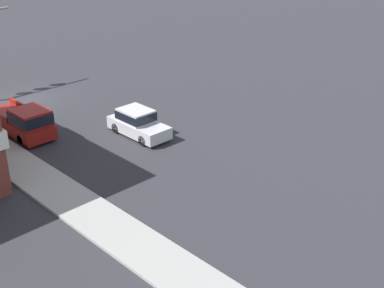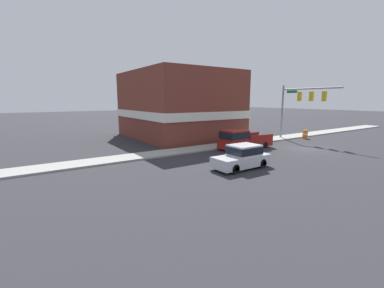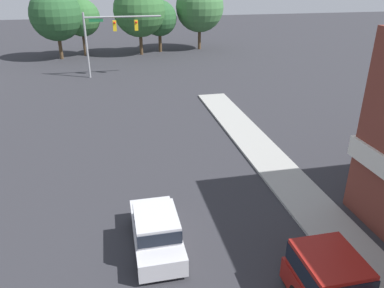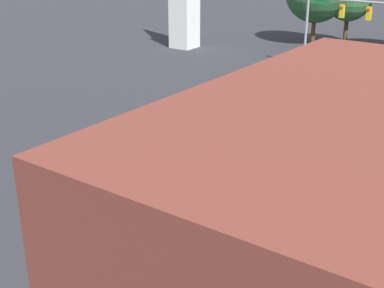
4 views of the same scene
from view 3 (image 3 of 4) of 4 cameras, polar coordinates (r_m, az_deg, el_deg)
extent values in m
cylinder|color=gray|center=(41.28, -15.76, 14.18)|extent=(0.22, 0.22, 6.59)
cylinder|color=gray|center=(40.88, -10.49, 18.53)|extent=(7.80, 0.18, 0.18)
cube|color=gold|center=(40.95, -11.71, 17.23)|extent=(0.36, 0.36, 1.05)
sphere|color=red|center=(40.72, -11.74, 17.63)|extent=(0.22, 0.22, 0.22)
cube|color=gold|center=(41.05, -8.50, 17.47)|extent=(0.36, 0.36, 1.05)
sphere|color=red|center=(40.82, -8.50, 17.88)|extent=(0.22, 0.22, 0.22)
cube|color=#196B38|center=(40.90, -14.42, 17.79)|extent=(1.40, 0.04, 0.30)
cylinder|color=black|center=(16.62, -8.76, -11.67)|extent=(0.22, 0.66, 0.66)
cylinder|color=black|center=(16.73, -3.34, -11.12)|extent=(0.22, 0.66, 0.66)
cylinder|color=black|center=(14.55, -7.94, -17.75)|extent=(0.22, 0.66, 0.66)
cylinder|color=black|center=(14.68, -1.60, -17.03)|extent=(0.22, 0.66, 0.66)
cube|color=silver|center=(15.46, -5.48, -13.56)|extent=(1.78, 4.28, 0.75)
cube|color=silver|center=(14.81, -5.47, -11.90)|extent=(1.64, 2.05, 0.74)
cube|color=black|center=(14.81, -5.47, -11.90)|extent=(1.65, 2.13, 0.52)
cylinder|color=black|center=(14.62, 22.16, -19.45)|extent=(0.22, 0.66, 0.66)
cube|color=maroon|center=(13.32, 20.17, -17.32)|extent=(1.88, 2.18, 0.93)
cube|color=black|center=(13.32, 20.17, -17.32)|extent=(1.90, 2.27, 0.65)
cylinder|color=#4C3823|center=(52.41, -19.39, 13.54)|extent=(0.44, 0.44, 2.60)
sphere|color=#28562D|center=(51.88, -20.05, 18.05)|extent=(6.39, 6.39, 6.39)
cylinder|color=#4C3823|center=(53.71, -16.03, 14.27)|extent=(0.44, 0.44, 2.75)
sphere|color=#336633|center=(53.25, -16.48, 17.98)|extent=(4.75, 4.75, 4.75)
cylinder|color=#4C3823|center=(52.90, -7.76, 14.78)|extent=(0.44, 0.44, 2.67)
sphere|color=#336633|center=(52.36, -8.04, 19.51)|extent=(6.76, 6.76, 6.76)
cylinder|color=#4C3823|center=(54.72, -4.88, 15.08)|extent=(0.44, 0.44, 2.39)
sphere|color=#28562D|center=(54.28, -5.01, 18.57)|extent=(4.78, 4.78, 4.78)
cylinder|color=#4C3823|center=(56.54, 1.13, 15.64)|extent=(0.44, 0.44, 2.74)
sphere|color=#3D703D|center=(56.03, 1.17, 20.10)|extent=(6.75, 6.75, 6.75)
camera|label=1|loc=(41.65, 19.07, 28.39)|focal=50.00mm
camera|label=2|loc=(27.95, -36.86, 8.90)|focal=24.00mm
camera|label=4|loc=(16.90, 88.27, 5.47)|focal=50.00mm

